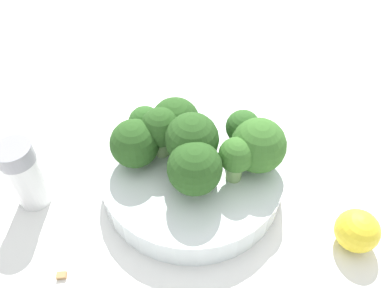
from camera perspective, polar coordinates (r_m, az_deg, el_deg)
ground_plane at (r=0.43m, az=0.00°, el=-6.21°), size 3.00×3.00×0.00m
bowl at (r=0.41m, az=0.00°, el=-4.82°), size 0.20×0.20×0.03m
broccoli_floret_0 at (r=0.36m, az=0.41°, el=-3.77°), size 0.05×0.05×0.06m
broccoli_floret_1 at (r=0.38m, az=10.07°, el=-0.29°), size 0.06×0.06×0.06m
broccoli_floret_2 at (r=0.41m, az=-7.14°, el=3.13°), size 0.04×0.04×0.05m
broccoli_floret_3 at (r=0.41m, az=-1.99°, el=3.52°), size 0.05×0.05×0.06m
broccoli_floret_4 at (r=0.38m, az=-0.07°, el=1.08°), size 0.05×0.05×0.07m
broccoli_floret_5 at (r=0.37m, az=6.71°, el=-1.99°), size 0.04×0.04×0.05m
broccoli_floret_6 at (r=0.39m, az=-4.81°, el=2.31°), size 0.04×0.04×0.06m
broccoli_floret_7 at (r=0.40m, az=7.74°, el=2.32°), size 0.04×0.04×0.05m
broccoli_floret_8 at (r=0.39m, az=-8.72°, el=0.01°), size 0.05×0.05×0.05m
pepper_shaker at (r=0.42m, az=-24.13°, el=-4.30°), size 0.04×0.04×0.08m
lemon_wedge at (r=0.40m, az=23.85°, el=-11.99°), size 0.04×0.04×0.04m
almond_crumb_0 at (r=0.39m, az=-19.33°, el=-18.25°), size 0.01×0.01×0.01m
almond_crumb_2 at (r=0.50m, az=-5.42°, el=3.86°), size 0.01×0.01×0.01m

